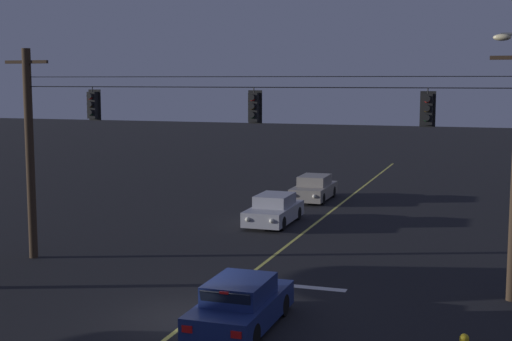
# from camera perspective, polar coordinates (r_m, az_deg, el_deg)

# --- Properties ---
(ground_plane) EXTENTS (180.00, 180.00, 0.00)m
(ground_plane) POSITION_cam_1_polar(r_m,az_deg,el_deg) (21.25, -4.98, -11.42)
(ground_plane) COLOR black
(lane_centre_stripe) EXTENTS (0.14, 60.00, 0.01)m
(lane_centre_stripe) POSITION_cam_1_polar(r_m,az_deg,el_deg) (31.01, 2.94, -5.46)
(lane_centre_stripe) COLOR #D1C64C
(lane_centre_stripe) RESTS_ON ground
(stop_bar_paint) EXTENTS (3.40, 0.36, 0.01)m
(stop_bar_paint) POSITION_cam_1_polar(r_m,az_deg,el_deg) (24.35, 3.09, -8.97)
(stop_bar_paint) COLOR silver
(stop_bar_paint) RESTS_ON ground
(signal_span_assembly) EXTENTS (19.01, 0.32, 7.88)m
(signal_span_assembly) POSITION_cam_1_polar(r_m,az_deg,el_deg) (24.68, -0.74, 0.95)
(signal_span_assembly) COLOR #38281C
(signal_span_assembly) RESTS_ON ground
(traffic_light_leftmost) EXTENTS (0.48, 0.41, 1.22)m
(traffic_light_leftmost) POSITION_cam_1_polar(r_m,az_deg,el_deg) (27.04, -12.62, 5.00)
(traffic_light_leftmost) COLOR black
(traffic_light_left_inner) EXTENTS (0.48, 0.41, 1.22)m
(traffic_light_left_inner) POSITION_cam_1_polar(r_m,az_deg,el_deg) (24.45, -0.19, 4.96)
(traffic_light_left_inner) COLOR black
(traffic_light_centre) EXTENTS (0.48, 0.41, 1.22)m
(traffic_light_centre) POSITION_cam_1_polar(r_m,az_deg,el_deg) (23.27, 13.19, 4.67)
(traffic_light_centre) COLOR black
(car_waiting_near_lane) EXTENTS (1.80, 4.33, 1.39)m
(car_waiting_near_lane) POSITION_cam_1_polar(r_m,az_deg,el_deg) (20.22, -1.21, -10.44)
(car_waiting_near_lane) COLOR navy
(car_waiting_near_lane) RESTS_ON ground
(car_oncoming_lead) EXTENTS (1.80, 4.42, 1.39)m
(car_oncoming_lead) POSITION_cam_1_polar(r_m,az_deg,el_deg) (34.40, 1.41, -3.11)
(car_oncoming_lead) COLOR #A5A5AD
(car_oncoming_lead) RESTS_ON ground
(car_oncoming_trailing) EXTENTS (1.80, 4.42, 1.39)m
(car_oncoming_trailing) POSITION_cam_1_polar(r_m,az_deg,el_deg) (41.25, 4.53, -1.42)
(car_oncoming_trailing) COLOR gray
(car_oncoming_trailing) RESTS_ON ground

